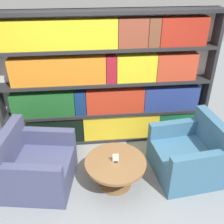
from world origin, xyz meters
TOP-DOWN VIEW (x-y plane):
  - ground_plane at (0.00, 0.00)m, footprint 14.00×14.00m
  - bookshelf at (0.01, 1.41)m, footprint 3.36×0.30m
  - armchair_left at (-1.05, 0.44)m, footprint 1.01×1.02m
  - armchair_right at (1.11, 0.44)m, footprint 0.97×0.99m
  - coffee_table at (0.03, 0.30)m, footprint 0.83×0.83m
  - table_sign at (0.03, 0.30)m, footprint 0.08×0.06m

SIDE VIEW (x-z plane):
  - ground_plane at x=0.00m, z-range 0.00..0.00m
  - coffee_table at x=0.03m, z-range 0.09..0.50m
  - armchair_left at x=-1.05m, z-range -0.13..0.73m
  - armchair_right at x=1.11m, z-range -0.13..0.73m
  - table_sign at x=0.03m, z-range 0.40..0.53m
  - bookshelf at x=0.01m, z-range -0.02..2.13m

